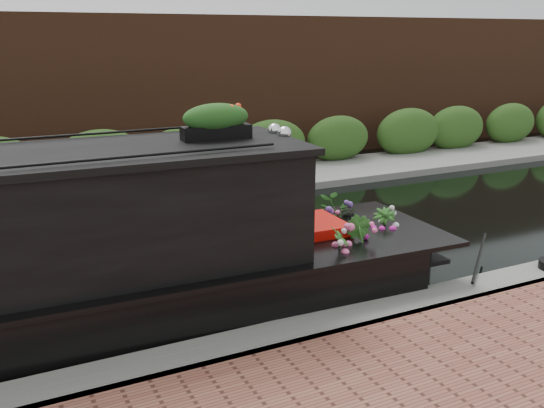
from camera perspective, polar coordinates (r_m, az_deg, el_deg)
name	(u,v)px	position (r m, az deg, el deg)	size (l,w,h in m)	color
ground	(157,264)	(9.76, -10.74, -5.60)	(80.00, 80.00, 0.00)	black
near_bank_coping	(242,362)	(6.93, -2.87, -14.63)	(40.00, 0.60, 0.50)	slate
far_bank_path	(103,201)	(13.67, -15.64, 0.27)	(40.00, 2.40, 0.34)	slate
far_hedge	(95,192)	(14.52, -16.34, 1.11)	(40.00, 1.10, 2.80)	#2A4F1A
far_brick_wall	(79,174)	(16.55, -17.70, 2.74)	(40.00, 1.00, 8.00)	#4B2A19
rope_fender	(413,253)	(9.79, 13.17, -4.53)	(0.37, 0.37, 0.35)	brown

